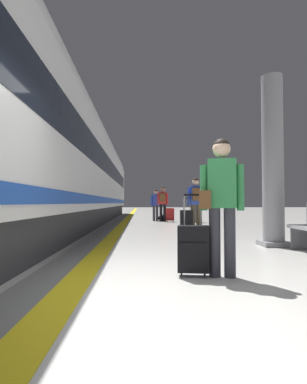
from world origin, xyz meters
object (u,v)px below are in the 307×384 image
(suitcase_near, at_px, (186,220))
(traveller_foreground, at_px, (221,196))
(passenger_near, at_px, (196,199))
(platform_pillar, at_px, (273,164))
(high_speed_train, at_px, (46,149))
(passenger_far, at_px, (163,201))
(duffel_bag_mid, at_px, (162,218))
(passenger_mid, at_px, (155,203))
(rolling_suitcase_foreground, at_px, (193,249))
(waste_bin, at_px, (196,212))
(suitcase_far, at_px, (170,214))

(suitcase_near, bearing_deg, traveller_foreground, -94.40)
(passenger_near, relative_size, platform_pillar, 0.47)
(traveller_foreground, height_order, platform_pillar, platform_pillar)
(high_speed_train, xyz_separation_m, traveller_foreground, (3.83, -5.73, -1.53))
(passenger_near, bearing_deg, passenger_far, 97.49)
(passenger_far, bearing_deg, high_speed_train, -124.34)
(platform_pillar, bearing_deg, duffel_bag_mid, 100.81)
(suitcase_near, bearing_deg, passenger_mid, 96.83)
(high_speed_train, height_order, rolling_suitcase_foreground, high_speed_train)
(suitcase_near, relative_size, waste_bin, 1.16)
(high_speed_train, distance_m, platform_pillar, 6.45)
(rolling_suitcase_foreground, xyz_separation_m, waste_bin, (1.93, 10.67, 0.12))
(duffel_bag_mid, distance_m, waste_bin, 1.81)
(suitcase_near, bearing_deg, waste_bin, 76.19)
(traveller_foreground, height_order, waste_bin, traveller_foreground)
(duffel_bag_mid, bearing_deg, waste_bin, -32.60)
(passenger_mid, xyz_separation_m, waste_bin, (1.83, -1.29, -0.45))
(high_speed_train, relative_size, passenger_near, 21.34)
(duffel_bag_mid, relative_size, suitcase_far, 0.68)
(high_speed_train, height_order, passenger_near, high_speed_train)
(duffel_bag_mid, bearing_deg, platform_pillar, -79.19)
(duffel_bag_mid, bearing_deg, suitcase_far, -54.17)
(passenger_mid, distance_m, platform_pillar, 9.56)
(passenger_near, height_order, suitcase_far, passenger_near)
(suitcase_near, bearing_deg, high_speed_train, -174.53)
(rolling_suitcase_foreground, xyz_separation_m, passenger_near, (1.13, 6.20, 0.67))
(passenger_near, distance_m, duffel_bag_mid, 5.55)
(suitcase_far, relative_size, platform_pillar, 0.18)
(suitcase_far, bearing_deg, traveller_foreground, -92.17)
(suitcase_near, xyz_separation_m, duffel_bag_mid, (-0.38, 5.53, -0.21))
(passenger_near, relative_size, passenger_mid, 1.09)
(passenger_near, distance_m, passenger_mid, 5.85)
(passenger_far, bearing_deg, waste_bin, -27.52)
(passenger_mid, bearing_deg, passenger_near, -79.93)
(duffel_bag_mid, bearing_deg, passenger_mid, 134.58)
(passenger_far, bearing_deg, suitcase_near, -86.05)
(suitcase_far, relative_size, waste_bin, 0.71)
(passenger_near, distance_m, suitcase_near, 0.73)
(passenger_near, relative_size, suitcase_near, 1.61)
(traveller_foreground, distance_m, waste_bin, 10.84)
(duffel_bag_mid, height_order, platform_pillar, platform_pillar)
(high_speed_train, bearing_deg, waste_bin, 42.55)
(rolling_suitcase_foreground, distance_m, passenger_near, 6.34)
(rolling_suitcase_foreground, xyz_separation_m, suitcase_near, (0.81, 6.10, 0.02))
(rolling_suitcase_foreground, bearing_deg, waste_bin, 79.74)
(traveller_foreground, xyz_separation_m, platform_pillar, (1.81, 2.69, 0.75))
(passenger_near, bearing_deg, waste_bin, 79.82)
(suitcase_far, distance_m, waste_bin, 1.28)
(rolling_suitcase_foreground, relative_size, suitcase_near, 0.95)
(passenger_far, bearing_deg, passenger_mid, 123.14)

